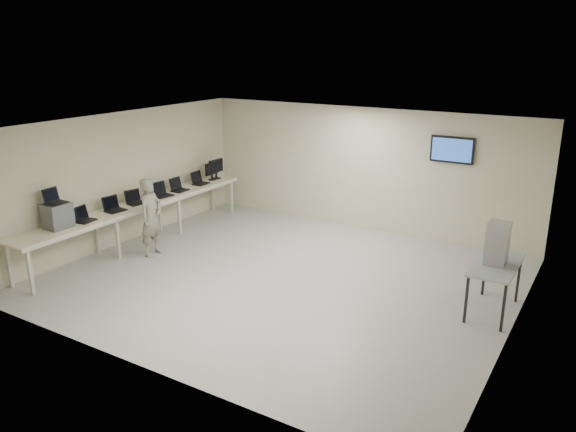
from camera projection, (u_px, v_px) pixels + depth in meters
The scene contains 15 objects.
room at pixel (285, 204), 9.99m from camera, with size 8.01×7.01×2.81m.
workbench at pixel (139, 207), 11.91m from camera, with size 0.76×6.00×0.90m.
equipment_box at pixel (58, 216), 10.27m from camera, with size 0.39×0.45×0.47m, color #5B5E62.
laptop_on_box at pixel (54, 199), 10.21m from camera, with size 0.31×0.37×0.27m.
laptop_0 at pixel (84, 217), 10.71m from camera, with size 0.35×0.40×0.28m.
laptop_1 at pixel (113, 207), 11.36m from camera, with size 0.36×0.41×0.30m.
laptop_2 at pixel (135, 200), 11.87m from camera, with size 0.38×0.43×0.29m.
laptop_3 at pixel (161, 193), 12.44m from camera, with size 0.38×0.44×0.31m.
laptop_4 at pixel (178, 187), 12.90m from camera, with size 0.32×0.39×0.30m.
laptop_5 at pixel (199, 181), 13.51m from camera, with size 0.33×0.39×0.30m.
monitor_near at pixel (212, 170), 13.84m from camera, with size 0.20×0.44×0.43m.
monitor_far at pixel (216, 167), 13.97m from camera, with size 0.22×0.49×0.49m.
soldier at pixel (151, 217), 11.30m from camera, with size 0.58×0.38×1.60m, color #56574A.
side_table at pixel (496, 268), 8.86m from camera, with size 0.65×1.39×0.83m.
storage_bins at pixel (497, 243), 8.75m from camera, with size 0.32×0.36×0.68m.
Camera 1 is at (5.07, -8.12, 4.18)m, focal length 35.00 mm.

